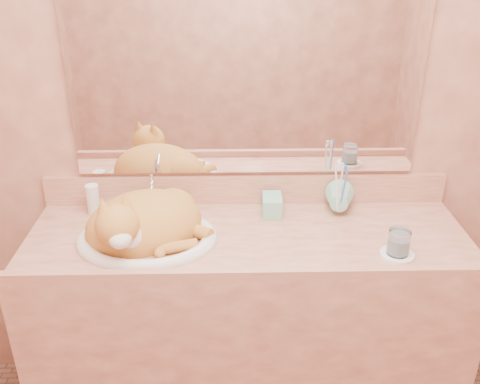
{
  "coord_description": "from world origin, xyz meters",
  "views": [
    {
      "loc": [
        -0.07,
        -0.94,
        1.84
      ],
      "look_at": [
        -0.03,
        0.7,
        1.04
      ],
      "focal_mm": 40.0,
      "sensor_mm": 36.0,
      "label": 1
    }
  ],
  "objects_px": {
    "cat": "(142,221)",
    "water_glass": "(399,242)",
    "toothbrush_cup": "(339,205)",
    "vanity_counter": "(247,328)",
    "soap_dispenser": "(273,201)",
    "sink_basin": "(146,221)"
  },
  "relations": [
    {
      "from": "cat",
      "to": "water_glass",
      "type": "bearing_deg",
      "value": -33.68
    },
    {
      "from": "cat",
      "to": "toothbrush_cup",
      "type": "distance_m",
      "value": 0.74
    },
    {
      "from": "vanity_counter",
      "to": "water_glass",
      "type": "relative_size",
      "value": 18.39
    },
    {
      "from": "vanity_counter",
      "to": "soap_dispenser",
      "type": "relative_size",
      "value": 9.67
    },
    {
      "from": "vanity_counter",
      "to": "soap_dispenser",
      "type": "height_order",
      "value": "soap_dispenser"
    },
    {
      "from": "vanity_counter",
      "to": "water_glass",
      "type": "height_order",
      "value": "water_glass"
    },
    {
      "from": "toothbrush_cup",
      "to": "cat",
      "type": "bearing_deg",
      "value": -169.4
    },
    {
      "from": "sink_basin",
      "to": "soap_dispenser",
      "type": "relative_size",
      "value": 2.95
    },
    {
      "from": "cat",
      "to": "water_glass",
      "type": "distance_m",
      "value": 0.89
    },
    {
      "from": "sink_basin",
      "to": "soap_dispenser",
      "type": "distance_m",
      "value": 0.48
    },
    {
      "from": "sink_basin",
      "to": "toothbrush_cup",
      "type": "bearing_deg",
      "value": 15.78
    },
    {
      "from": "sink_basin",
      "to": "water_glass",
      "type": "xyz_separation_m",
      "value": [
        0.86,
        -0.12,
        -0.02
      ]
    },
    {
      "from": "vanity_counter",
      "to": "sink_basin",
      "type": "xyz_separation_m",
      "value": [
        -0.36,
        -0.02,
        0.5
      ]
    },
    {
      "from": "toothbrush_cup",
      "to": "water_glass",
      "type": "xyz_separation_m",
      "value": [
        0.15,
        -0.27,
        -0.0
      ]
    },
    {
      "from": "toothbrush_cup",
      "to": "water_glass",
      "type": "height_order",
      "value": "toothbrush_cup"
    },
    {
      "from": "vanity_counter",
      "to": "sink_basin",
      "type": "bearing_deg",
      "value": -176.81
    },
    {
      "from": "sink_basin",
      "to": "toothbrush_cup",
      "type": "xyz_separation_m",
      "value": [
        0.71,
        0.15,
        -0.02
      ]
    },
    {
      "from": "toothbrush_cup",
      "to": "soap_dispenser",
      "type": "bearing_deg",
      "value": -177.25
    },
    {
      "from": "vanity_counter",
      "to": "sink_basin",
      "type": "distance_m",
      "value": 0.62
    },
    {
      "from": "vanity_counter",
      "to": "soap_dispenser",
      "type": "distance_m",
      "value": 0.53
    },
    {
      "from": "vanity_counter",
      "to": "toothbrush_cup",
      "type": "bearing_deg",
      "value": 19.8
    },
    {
      "from": "sink_basin",
      "to": "soap_dispenser",
      "type": "bearing_deg",
      "value": 20.48
    }
  ]
}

